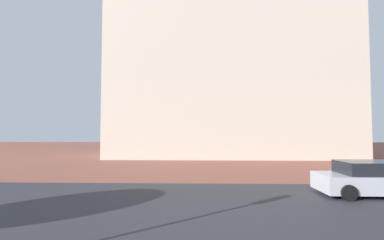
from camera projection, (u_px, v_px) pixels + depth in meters
ground_plane at (195, 199)px, 10.60m from camera, size 120.00×120.00×0.00m
street_asphalt_strip at (194, 206)px, 9.60m from camera, size 120.00×8.46×0.00m
landmark_building at (224, 62)px, 30.45m from camera, size 26.42×10.36×31.99m
car_silver at (370, 179)px, 11.26m from camera, size 4.33×2.08×1.47m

